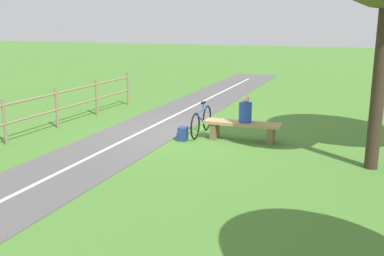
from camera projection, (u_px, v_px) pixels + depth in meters
The scene contains 8 objects.
ground_plane at pixel (185, 134), 12.74m from camera, with size 80.00×80.00×0.00m, color #477A2D.
paved_path at pixel (56, 174), 9.47m from camera, with size 2.29×36.00×0.02m, color #565454.
path_centre_line at pixel (56, 174), 9.47m from camera, with size 0.10×32.00×0.00m, color silver.
bench at pixel (242, 127), 12.00m from camera, with size 2.07×0.57×0.51m.
person_seated at pixel (245, 111), 11.87m from camera, with size 0.35×0.35×0.72m.
bicycle at pixel (201, 121), 12.62m from camera, with size 0.10×1.79×0.90m.
backpack at pixel (183, 134), 12.05m from camera, with size 0.25×0.29×0.37m.
fence_roadside at pixel (4, 118), 11.50m from camera, with size 1.39×11.98×1.22m.
Camera 1 is at (-3.87, 11.71, 3.23)m, focal length 42.34 mm.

